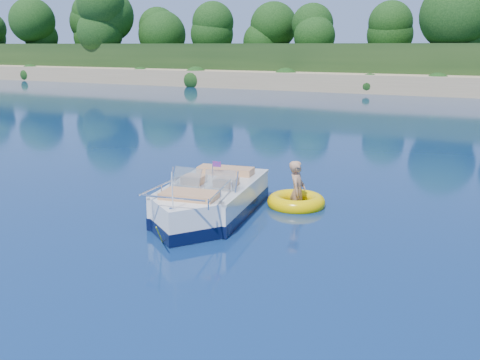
{
  "coord_description": "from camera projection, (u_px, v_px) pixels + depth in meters",
  "views": [
    {
      "loc": [
        4.78,
        -9.46,
        3.86
      ],
      "look_at": [
        -0.5,
        1.17,
        0.85
      ],
      "focal_mm": 40.0,
      "sensor_mm": 36.0,
      "label": 1
    }
  ],
  "objects": [
    {
      "name": "boy",
      "position": [
        297.0,
        206.0,
        13.19
      ],
      "size": [
        0.57,
        0.93,
        1.71
      ],
      "primitive_type": "imported",
      "rotation": [
        0.0,
        -0.17,
        1.78
      ],
      "color": "tan",
      "rests_on": "ground"
    },
    {
      "name": "tow_tube",
      "position": [
        296.0,
        202.0,
        13.17
      ],
      "size": [
        1.63,
        1.63,
        0.38
      ],
      "rotation": [
        0.0,
        0.0,
        0.15
      ],
      "color": "#FFCD00",
      "rests_on": "ground"
    },
    {
      "name": "shoreline",
      "position": [
        467.0,
        69.0,
        66.35
      ],
      "size": [
        170.0,
        59.0,
        6.0
      ],
      "color": "tan",
      "rests_on": "ground"
    },
    {
      "name": "ground",
      "position": [
        236.0,
        234.0,
        11.22
      ],
      "size": [
        160.0,
        160.0,
        0.0
      ],
      "primitive_type": "plane",
      "color": "#092044",
      "rests_on": "ground"
    },
    {
      "name": "motorboat",
      "position": [
        208.0,
        203.0,
        12.31
      ],
      "size": [
        2.29,
        5.03,
        1.68
      ],
      "rotation": [
        0.0,
        0.0,
        0.15
      ],
      "color": "white",
      "rests_on": "ground"
    },
    {
      "name": "treeline",
      "position": [
        454.0,
        24.0,
        45.45
      ],
      "size": [
        150.0,
        7.12,
        8.19
      ],
      "color": "#321D10",
      "rests_on": "ground"
    }
  ]
}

